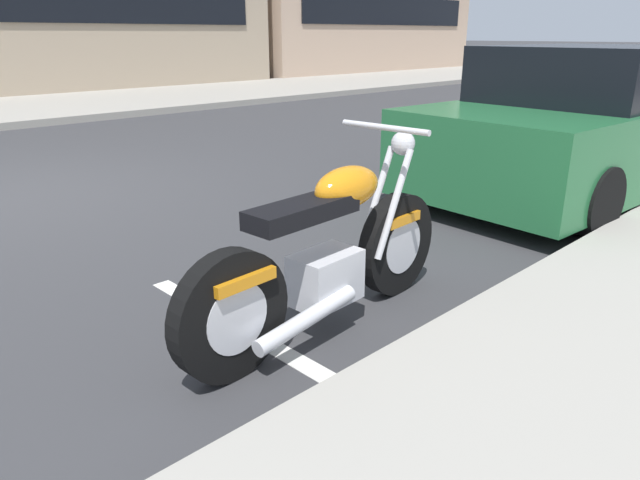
% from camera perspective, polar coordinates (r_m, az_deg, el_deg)
% --- Properties ---
extents(ground_plane, '(260.00, 260.00, 0.00)m').
position_cam_1_polar(ground_plane, '(6.97, -28.24, 3.76)').
color(ground_plane, '#333335').
extents(sidewalk_far_curb, '(120.00, 5.00, 0.14)m').
position_cam_1_polar(sidewalk_far_curb, '(19.61, 0.61, 15.13)').
color(sidewalk_far_curb, gray).
rests_on(sidewalk_far_curb, ground).
extents(parking_stall_stripe, '(0.12, 2.20, 0.01)m').
position_cam_1_polar(parking_stall_stripe, '(3.34, -6.01, -9.68)').
color(parking_stall_stripe, silver).
rests_on(parking_stall_stripe, ground).
extents(parked_motorcycle, '(2.06, 0.62, 1.14)m').
position_cam_1_polar(parked_motorcycle, '(3.28, 0.83, -1.70)').
color(parked_motorcycle, black).
rests_on(parked_motorcycle, ground).
extents(parked_car_second_in_row, '(4.43, 2.14, 1.52)m').
position_cam_1_polar(parked_car_second_in_row, '(6.92, 24.66, 10.28)').
color(parked_car_second_in_row, '#236638').
rests_on(parked_car_second_in_row, ground).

